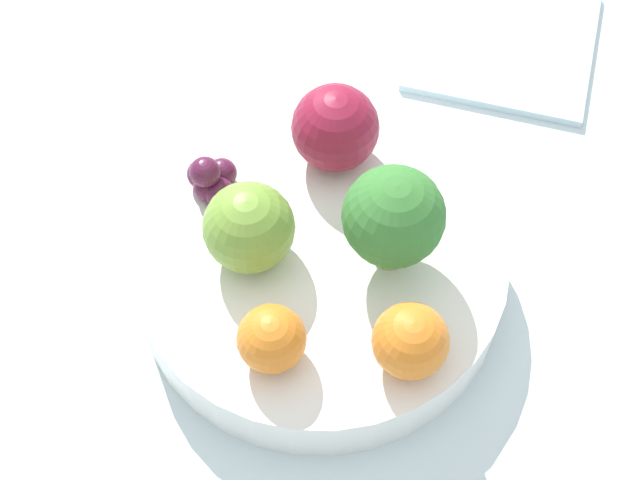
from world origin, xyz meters
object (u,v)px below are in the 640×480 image
at_px(broccoli, 393,218).
at_px(apple_red, 249,227).
at_px(apple_green, 335,128).
at_px(napkin, 504,40).
at_px(bowl, 320,267).
at_px(grape_cluster, 212,178).
at_px(orange_back, 272,339).
at_px(orange_front, 410,341).

xyz_separation_m(broccoli, apple_red, (0.03, -0.07, -0.01)).
bearing_deg(apple_green, napkin, 166.66).
height_order(bowl, grape_cluster, grape_cluster).
relative_size(bowl, orange_back, 5.92).
bearing_deg(bowl, apple_red, -58.02).
bearing_deg(apple_green, orange_back, 15.62).
height_order(orange_front, orange_back, orange_front).
relative_size(grape_cluster, napkin, 0.22).
relative_size(apple_red, napkin, 0.32).
bearing_deg(orange_front, apple_green, -134.64).
distance_m(grape_cluster, napkin, 0.24).
bearing_deg(apple_red, broccoli, 117.63).
xyz_separation_m(bowl, orange_front, (0.03, 0.07, 0.04)).
distance_m(bowl, grape_cluster, 0.08).
distance_m(broccoli, napkin, 0.23).
relative_size(apple_red, grape_cluster, 1.50).
bearing_deg(apple_green, grape_cluster, -40.07).
relative_size(apple_red, orange_front, 1.27).
relative_size(broccoli, orange_back, 1.89).
bearing_deg(broccoli, orange_back, -16.64).
bearing_deg(orange_back, apple_red, -137.77).
height_order(bowl, apple_green, apple_green).
distance_m(bowl, napkin, 0.23).
xyz_separation_m(apple_red, grape_cluster, (-0.02, -0.04, -0.01)).
relative_size(bowl, apple_green, 4.14).
bearing_deg(napkin, orange_front, 11.88).
height_order(broccoli, grape_cluster, broccoli).
distance_m(apple_green, orange_back, 0.13).
bearing_deg(napkin, grape_cluster, -21.19).
xyz_separation_m(bowl, broccoli, (-0.01, 0.03, 0.06)).
xyz_separation_m(bowl, grape_cluster, (-0.00, -0.07, 0.03)).
bearing_deg(orange_front, orange_back, -61.80).
bearing_deg(grape_cluster, broccoli, 95.49).
bearing_deg(bowl, broccoli, 113.33).
relative_size(bowl, grape_cluster, 6.33).
distance_m(orange_front, orange_back, 0.07).
relative_size(apple_green, orange_back, 1.43).
xyz_separation_m(bowl, apple_green, (-0.06, -0.02, 0.04)).
bearing_deg(bowl, apple_green, -157.59).
bearing_deg(orange_back, apple_green, -164.38).
height_order(apple_green, napkin, apple_green).
relative_size(orange_front, grape_cluster, 1.18).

